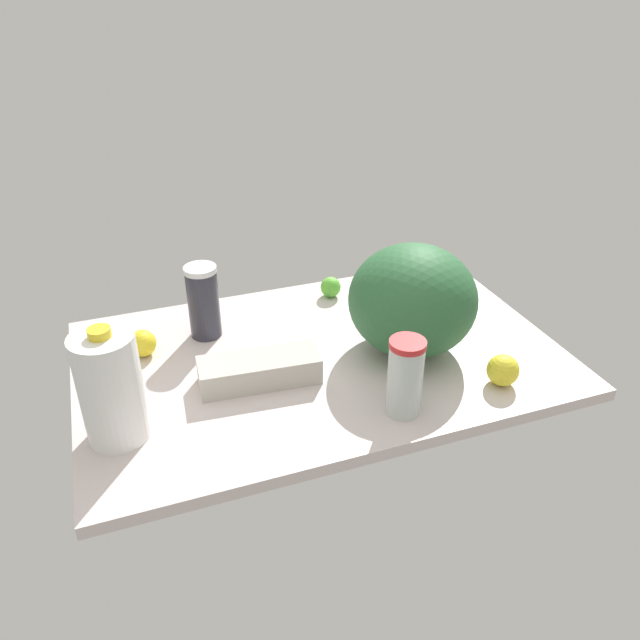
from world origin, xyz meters
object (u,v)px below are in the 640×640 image
Objects in this scene: tumbler_cup at (405,377)px; lemon_far_back at (503,370)px; shaker_bottle at (203,302)px; milk_jug at (111,388)px; egg_carton at (259,370)px; lemon_near_front at (143,343)px; lime_by_jug at (331,287)px; watermelon at (412,300)px.

lemon_far_back is at bearing -177.10° from tumbler_cup.
lemon_far_back is at bearing 143.28° from shaker_bottle.
egg_carton is (-32.81, -8.56, -9.12)cm from milk_jug.
milk_jug is 32.04cm from lemon_near_front.
tumbler_cup reaches higher than lemon_far_back.
lemon_near_front is at bearing -36.09° from egg_carton.
milk_jug is 3.47× the size of lemon_far_back.
milk_jug reaches higher than egg_carton.
lime_by_jug is (22.39, -54.66, -0.78)cm from lemon_far_back.
milk_jug is at bearing -12.34° from tumbler_cup.
milk_jug reaches higher than lemon_near_front.
lemon_near_front reaches higher than egg_carton.
tumbler_cup reaches higher than lemon_near_front.
egg_carton is (40.01, 1.26, -10.68)cm from watermelon.
lemon_near_front is (16.82, 4.29, -6.58)cm from shaker_bottle.
milk_jug is at bearing 33.93° from lime_by_jug.
shaker_bottle is at bearing -126.37° from milk_jug.
tumbler_cup is 2.67× the size of lemon_near_front.
tumbler_cup is at bearing 145.69° from egg_carton.
lemon_near_front is at bearing 13.43° from lime_by_jug.
watermelon reaches higher than tumbler_cup.
watermelon reaches higher than lemon_far_back.
milk_jug is 0.93× the size of egg_carton.
lime_by_jug is at bearing -146.07° from milk_jug.
lemon_far_back is (-13.41, 21.52, -10.13)cm from watermelon.
shaker_bottle is 40.47cm from lime_by_jug.
lime_by_jug is at bearing -67.73° from lemon_far_back.
egg_carton is 4.71× the size of lime_by_jug.
watermelon reaches higher than milk_jug.
egg_carton is at bearing -20.77° from lemon_far_back.
lemon_far_back is 88.34cm from lemon_near_front.
shaker_bottle is 1.09× the size of tumbler_cup.
lemon_far_back is 1.10× the size of lemon_near_front.
watermelon is 1.74× the size of tumbler_cup.
watermelon is 68.42cm from lemon_near_front.
lemon_far_back reaches higher than lime_by_jug.
tumbler_cup is at bearing 167.66° from milk_jug.
egg_carton is at bearing -38.82° from tumbler_cup.
lime_by_jug is (-4.17, -56.01, -6.21)cm from tumbler_cup.
lemon_near_front is (51.49, -42.72, -5.77)cm from tumbler_cup.
watermelon is at bearing -119.90° from tumbler_cup.
tumbler_cup is 27.14cm from lemon_far_back.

